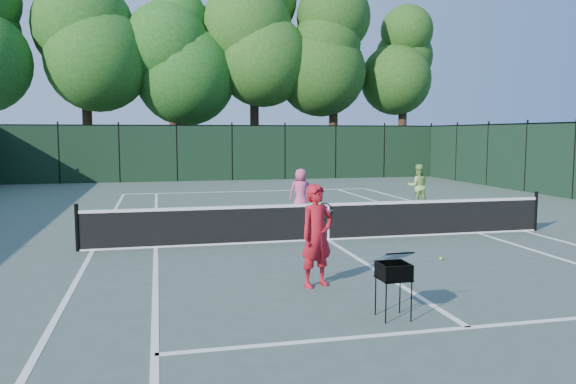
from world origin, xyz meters
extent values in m
plane|color=#46554B|center=(0.00, 0.00, 0.00)|extent=(90.00, 90.00, 0.00)
cube|color=white|center=(-5.49, 0.00, 0.00)|extent=(0.10, 23.77, 0.01)
cube|color=white|center=(5.49, 0.00, 0.00)|extent=(0.10, 23.77, 0.01)
cube|color=white|center=(-4.12, 0.00, 0.00)|extent=(0.10, 23.77, 0.01)
cube|color=white|center=(4.12, 0.00, 0.00)|extent=(0.10, 23.77, 0.01)
cube|color=white|center=(0.00, 11.88, 0.00)|extent=(10.97, 0.10, 0.01)
cube|color=white|center=(0.00, -6.40, 0.00)|extent=(8.23, 0.10, 0.01)
cube|color=white|center=(0.00, 6.40, 0.00)|extent=(8.23, 0.10, 0.01)
cube|color=white|center=(0.00, 0.00, 0.00)|extent=(0.10, 12.80, 0.01)
cube|color=black|center=(0.00, 0.00, 0.46)|extent=(11.60, 0.03, 0.85)
cube|color=white|center=(0.00, 0.00, 0.88)|extent=(11.60, 0.05, 0.07)
cube|color=white|center=(0.00, 0.00, 0.02)|extent=(11.60, 0.05, 0.04)
cube|color=white|center=(0.00, 0.00, 0.46)|extent=(0.05, 0.04, 0.91)
cylinder|color=black|center=(-5.80, 0.00, 0.53)|extent=(0.09, 0.09, 1.06)
cylinder|color=black|center=(5.80, 0.00, 0.53)|extent=(0.09, 0.09, 1.06)
cube|color=black|center=(0.00, 18.00, 1.50)|extent=(24.00, 0.05, 3.00)
cylinder|color=black|center=(-8.00, 22.00, 2.40)|extent=(0.56, 0.56, 4.80)
ellipsoid|color=#1A4C15|center=(-8.00, 22.00, 8.71)|extent=(6.80, 6.80, 10.54)
cylinder|color=black|center=(-3.00, 21.80, 2.15)|extent=(0.56, 0.56, 4.30)
ellipsoid|color=#184D16|center=(-3.00, 21.80, 7.75)|extent=(6.00, 6.00, 9.30)
cylinder|color=black|center=(2.00, 22.30, 2.50)|extent=(0.56, 0.56, 5.00)
ellipsoid|color=#1F4B15|center=(2.00, 22.30, 9.03)|extent=(7.00, 7.00, 10.85)
cylinder|color=black|center=(7.00, 21.60, 2.30)|extent=(0.56, 0.56, 4.60)
ellipsoid|color=#1B4313|center=(7.00, 21.60, 8.16)|extent=(6.20, 6.20, 9.61)
cylinder|color=black|center=(12.00, 22.10, 2.20)|extent=(0.56, 0.56, 4.40)
ellipsoid|color=#1D4513|center=(12.00, 22.10, 7.74)|extent=(5.80, 5.80, 8.99)
imported|color=#B41421|center=(-1.42, -3.94, 0.88)|extent=(0.75, 0.63, 1.75)
cylinder|color=black|center=(-1.13, -3.45, 0.95)|extent=(0.03, 0.03, 0.30)
torus|color=black|center=(-1.13, -3.45, 1.22)|extent=(0.30, 0.10, 0.30)
imported|color=#D74C7F|center=(0.40, 4.25, 0.75)|extent=(0.78, 0.56, 1.49)
imported|color=#95C261|center=(4.83, 5.02, 0.76)|extent=(0.85, 0.73, 1.52)
cylinder|color=black|center=(-1.02, -5.99, 0.28)|extent=(0.02, 0.02, 0.56)
cylinder|color=black|center=(-0.64, -5.99, 0.28)|extent=(0.02, 0.02, 0.56)
cylinder|color=black|center=(-1.02, -5.61, 0.28)|extent=(0.02, 0.02, 0.56)
cylinder|color=black|center=(-0.64, -5.61, 0.28)|extent=(0.02, 0.02, 0.56)
cube|color=black|center=(-0.83, -5.80, 0.68)|extent=(0.44, 0.44, 0.24)
sphere|color=yellow|center=(-0.83, -5.80, 0.61)|extent=(0.06, 0.06, 0.06)
sphere|color=yellow|center=(-0.83, -5.80, 0.61)|extent=(0.06, 0.06, 0.06)
sphere|color=yellow|center=(-0.83, -5.80, 0.61)|extent=(0.06, 0.06, 0.06)
sphere|color=yellow|center=(-0.83, -5.80, 0.61)|extent=(0.06, 0.06, 0.06)
sphere|color=yellow|center=(-0.83, -5.80, 0.61)|extent=(0.06, 0.06, 0.06)
sphere|color=yellow|center=(-0.83, -5.80, 0.61)|extent=(0.06, 0.06, 0.06)
sphere|color=yellow|center=(-0.83, -5.80, 0.61)|extent=(0.06, 0.06, 0.06)
sphere|color=yellow|center=(-0.83, -5.80, 0.61)|extent=(0.06, 0.06, 0.06)
sphere|color=yellow|center=(-0.83, -5.80, 0.61)|extent=(0.06, 0.06, 0.06)
sphere|color=yellow|center=(-0.83, -5.80, 0.61)|extent=(0.06, 0.06, 0.06)
sphere|color=yellow|center=(-0.83, -5.80, 0.61)|extent=(0.06, 0.06, 0.06)
sphere|color=yellow|center=(-0.83, -5.80, 0.61)|extent=(0.06, 0.06, 0.06)
sphere|color=yellow|center=(-0.83, -5.80, 0.61)|extent=(0.06, 0.06, 0.06)
sphere|color=yellow|center=(-0.83, -5.80, 0.61)|extent=(0.06, 0.06, 0.06)
sphere|color=yellow|center=(-0.83, -5.80, 0.61)|extent=(0.06, 0.06, 0.06)
sphere|color=yellow|center=(-0.83, -5.80, 0.61)|extent=(0.06, 0.06, 0.06)
sphere|color=yellow|center=(-0.83, -5.80, 0.61)|extent=(0.06, 0.06, 0.06)
sphere|color=yellow|center=(-0.83, -5.80, 0.61)|extent=(0.06, 0.06, 0.06)
sphere|color=yellow|center=(-0.83, -5.80, 0.61)|extent=(0.06, 0.06, 0.06)
sphere|color=gold|center=(1.62, -2.63, 0.03)|extent=(0.07, 0.07, 0.07)
camera|label=1|loc=(-4.03, -12.97, 2.61)|focal=35.00mm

